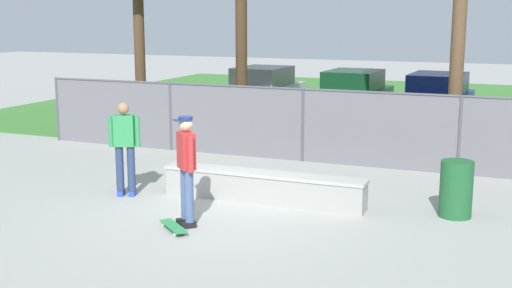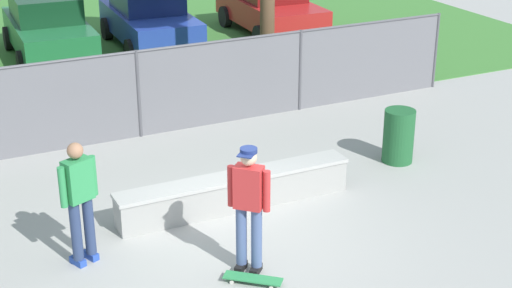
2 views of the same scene
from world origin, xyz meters
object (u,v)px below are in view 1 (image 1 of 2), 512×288
(skateboard, at_px, (173,226))
(car_green, at_px, (352,96))
(car_blue, at_px, (437,100))
(trash_bin, at_px, (456,189))
(car_silver, at_px, (261,91))
(concrete_ledge, at_px, (263,187))
(bystander, at_px, (125,145))
(skateboarder, at_px, (186,165))

(skateboard, height_order, car_green, car_green)
(car_blue, distance_m, trash_bin, 9.59)
(car_green, bearing_deg, car_silver, 176.33)
(skateboard, distance_m, trash_bin, 4.88)
(car_blue, xyz_separation_m, trash_bin, (1.56, -9.45, -0.34))
(concrete_ledge, distance_m, car_blue, 10.05)
(car_silver, xyz_separation_m, car_green, (3.28, -0.21, 0.00))
(car_blue, relative_size, trash_bin, 4.31)
(car_silver, height_order, car_blue, same)
(concrete_ledge, relative_size, car_blue, 0.92)
(concrete_ledge, bearing_deg, car_silver, 112.00)
(skateboard, distance_m, car_green, 12.14)
(car_blue, relative_size, bystander, 2.34)
(skateboarder, height_order, bystander, skateboarder)
(skateboarder, distance_m, car_silver, 12.52)
(skateboarder, height_order, car_blue, skateboarder)
(car_silver, xyz_separation_m, trash_bin, (7.55, -9.79, -0.34))
(car_green, bearing_deg, trash_bin, -65.97)
(skateboard, relative_size, car_silver, 0.17)
(car_green, xyz_separation_m, trash_bin, (4.27, -9.58, -0.34))
(concrete_ledge, bearing_deg, car_green, 94.80)
(car_green, height_order, trash_bin, car_green)
(concrete_ledge, relative_size, skateboard, 5.32)
(concrete_ledge, bearing_deg, bystander, -166.77)
(concrete_ledge, relative_size, skateboarder, 2.14)
(car_silver, bearing_deg, bystander, -81.99)
(concrete_ledge, bearing_deg, trash_bin, 6.66)
(concrete_ledge, distance_m, trash_bin, 3.46)
(car_silver, bearing_deg, skateboard, -74.54)
(concrete_ledge, xyz_separation_m, car_silver, (-4.12, 10.19, 0.55))
(concrete_ledge, distance_m, car_green, 10.03)
(skateboarder, xyz_separation_m, car_silver, (-3.50, 12.01, -0.19))
(bystander, bearing_deg, car_green, 80.56)
(car_blue, xyz_separation_m, bystander, (-4.47, -10.47, 0.17))
(skateboard, bearing_deg, trash_bin, 31.48)
(car_blue, bearing_deg, skateboarder, -102.04)
(concrete_ledge, height_order, trash_bin, trash_bin)
(bystander, xyz_separation_m, trash_bin, (6.03, 1.01, -0.51))
(car_green, relative_size, bystander, 2.34)
(car_green, bearing_deg, car_blue, -2.71)
(concrete_ledge, relative_size, car_silver, 0.92)
(car_blue, bearing_deg, skateboard, -102.15)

